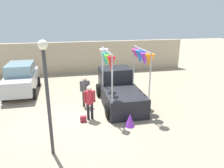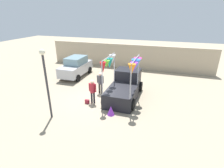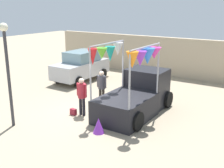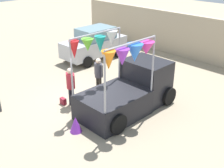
{
  "view_description": "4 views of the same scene",
  "coord_description": "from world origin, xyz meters",
  "px_view_note": "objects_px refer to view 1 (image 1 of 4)",
  "views": [
    {
      "loc": [
        -1.17,
        -9.9,
        4.82
      ],
      "look_at": [
        0.99,
        0.2,
        1.47
      ],
      "focal_mm": 35.0,
      "sensor_mm": 36.0,
      "label": 1
    },
    {
      "loc": [
        4.32,
        -10.2,
        5.77
      ],
      "look_at": [
        0.87,
        0.4,
        1.2
      ],
      "focal_mm": 28.0,
      "sensor_mm": 36.0,
      "label": 2
    },
    {
      "loc": [
        7.17,
        -9.42,
        4.69
      ],
      "look_at": [
        0.8,
        0.35,
        1.38
      ],
      "focal_mm": 45.0,
      "sensor_mm": 36.0,
      "label": 3
    },
    {
      "loc": [
        8.36,
        -6.52,
        5.76
      ],
      "look_at": [
        1.22,
        0.47,
        1.16
      ],
      "focal_mm": 45.0,
      "sensor_mm": 36.0,
      "label": 4
    }
  ],
  "objects_px": {
    "folded_kite_bundle_violet": "(130,120)",
    "parked_car": "(21,78)",
    "vendor_truck": "(119,87)",
    "person_vendor": "(85,89)",
    "handbag": "(83,119)",
    "street_lamp": "(46,84)",
    "person_customer": "(90,99)"
  },
  "relations": [
    {
      "from": "folded_kite_bundle_violet",
      "to": "person_customer",
      "type": "bearing_deg",
      "value": 147.02
    },
    {
      "from": "parked_car",
      "to": "folded_kite_bundle_violet",
      "type": "xyz_separation_m",
      "value": [
        5.42,
        -5.66,
        -0.64
      ]
    },
    {
      "from": "handbag",
      "to": "person_vendor",
      "type": "bearing_deg",
      "value": 81.13
    },
    {
      "from": "vendor_truck",
      "to": "person_customer",
      "type": "relative_size",
      "value": 2.44
    },
    {
      "from": "folded_kite_bundle_violet",
      "to": "parked_car",
      "type": "bearing_deg",
      "value": 133.79
    },
    {
      "from": "person_customer",
      "to": "street_lamp",
      "type": "relative_size",
      "value": 0.41
    },
    {
      "from": "vendor_truck",
      "to": "person_customer",
      "type": "bearing_deg",
      "value": -138.49
    },
    {
      "from": "person_customer",
      "to": "person_vendor",
      "type": "bearing_deg",
      "value": 92.55
    },
    {
      "from": "vendor_truck",
      "to": "street_lamp",
      "type": "xyz_separation_m",
      "value": [
        -3.45,
        -4.0,
        1.7
      ]
    },
    {
      "from": "parked_car",
      "to": "person_customer",
      "type": "relative_size",
      "value": 2.38
    },
    {
      "from": "person_vendor",
      "to": "folded_kite_bundle_violet",
      "type": "height_order",
      "value": "person_vendor"
    },
    {
      "from": "person_customer",
      "to": "street_lamp",
      "type": "bearing_deg",
      "value": -124.38
    },
    {
      "from": "person_customer",
      "to": "street_lamp",
      "type": "xyz_separation_m",
      "value": [
        -1.63,
        -2.38,
        1.62
      ]
    },
    {
      "from": "handbag",
      "to": "parked_car",
      "type": "bearing_deg",
      "value": 125.58
    },
    {
      "from": "person_customer",
      "to": "person_vendor",
      "type": "relative_size",
      "value": 1.0
    },
    {
      "from": "parked_car",
      "to": "handbag",
      "type": "height_order",
      "value": "parked_car"
    },
    {
      "from": "handbag",
      "to": "street_lamp",
      "type": "bearing_deg",
      "value": -120.39
    },
    {
      "from": "vendor_truck",
      "to": "folded_kite_bundle_violet",
      "type": "distance_m",
      "value": 2.76
    },
    {
      "from": "parked_car",
      "to": "street_lamp",
      "type": "distance_m",
      "value": 7.48
    },
    {
      "from": "parked_car",
      "to": "folded_kite_bundle_violet",
      "type": "bearing_deg",
      "value": -46.21
    },
    {
      "from": "street_lamp",
      "to": "folded_kite_bundle_violet",
      "type": "height_order",
      "value": "street_lamp"
    },
    {
      "from": "handbag",
      "to": "person_customer",
      "type": "bearing_deg",
      "value": 29.74
    },
    {
      "from": "parked_car",
      "to": "person_customer",
      "type": "height_order",
      "value": "parked_car"
    },
    {
      "from": "vendor_truck",
      "to": "handbag",
      "type": "xyz_separation_m",
      "value": [
        -2.17,
        -1.81,
        -0.8
      ]
    },
    {
      "from": "person_customer",
      "to": "handbag",
      "type": "xyz_separation_m",
      "value": [
        -0.35,
        -0.2,
        -0.87
      ]
    },
    {
      "from": "handbag",
      "to": "vendor_truck",
      "type": "bearing_deg",
      "value": 39.84
    },
    {
      "from": "handbag",
      "to": "folded_kite_bundle_violet",
      "type": "bearing_deg",
      "value": -23.52
    },
    {
      "from": "person_customer",
      "to": "handbag",
      "type": "bearing_deg",
      "value": -150.26
    },
    {
      "from": "handbag",
      "to": "street_lamp",
      "type": "relative_size",
      "value": 0.07
    },
    {
      "from": "person_vendor",
      "to": "vendor_truck",
      "type": "bearing_deg",
      "value": 0.78
    },
    {
      "from": "parked_car",
      "to": "handbag",
      "type": "distance_m",
      "value": 5.94
    },
    {
      "from": "vendor_truck",
      "to": "person_vendor",
      "type": "xyz_separation_m",
      "value": [
        -1.9,
        -0.03,
        0.08
      ]
    }
  ]
}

